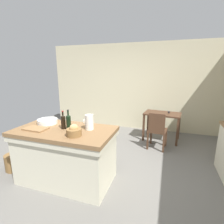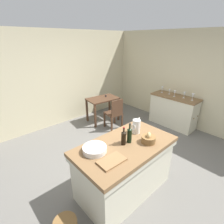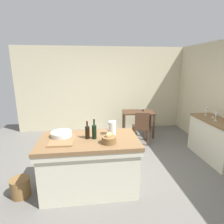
{
  "view_description": "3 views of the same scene",
  "coord_description": "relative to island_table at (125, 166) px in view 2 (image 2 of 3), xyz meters",
  "views": [
    {
      "loc": [
        1.05,
        -2.66,
        1.8
      ],
      "look_at": [
        -0.02,
        0.61,
        0.96
      ],
      "focal_mm": 27.4,
      "sensor_mm": 36.0,
      "label": 1
    },
    {
      "loc": [
        -2.07,
        -1.92,
        2.36
      ],
      "look_at": [
        0.07,
        0.43,
        0.98
      ],
      "focal_mm": 27.31,
      "sensor_mm": 36.0,
      "label": 2
    },
    {
      "loc": [
        -0.44,
        -3.18,
        2.02
      ],
      "look_at": [
        0.02,
        0.5,
        1.08
      ],
      "focal_mm": 29.08,
      "sensor_mm": 36.0,
      "label": 3
    }
  ],
  "objects": [
    {
      "name": "wine_glass_far_left",
      "position": [
        2.73,
        0.21,
        0.53
      ],
      "size": [
        0.07,
        0.07,
        0.18
      ],
      "color": "white",
      "rests_on": "side_cabinet"
    },
    {
      "name": "wall_back",
      "position": [
        0.47,
        3.06,
        0.82
      ],
      "size": [
        5.32,
        0.12,
        2.6
      ],
      "primitive_type": "cube",
      "color": "beige",
      "rests_on": "ground"
    },
    {
      "name": "wash_bowl",
      "position": [
        -0.45,
        0.17,
        0.45
      ],
      "size": [
        0.34,
        0.34,
        0.08
      ],
      "primitive_type": "cylinder",
      "color": "silver",
      "rests_on": "island_table"
    },
    {
      "name": "cutting_board",
      "position": [
        -0.42,
        -0.15,
        0.42
      ],
      "size": [
        0.37,
        0.23,
        0.02
      ],
      "primitive_type": "cube",
      "rotation": [
        0.0,
        0.0,
        -0.03
      ],
      "color": "olive",
      "rests_on": "island_table"
    },
    {
      "name": "wall_right",
      "position": [
        3.07,
        0.46,
        0.82
      ],
      "size": [
        0.12,
        5.2,
        2.6
      ],
      "primitive_type": "cube",
      "color": "beige",
      "rests_on": "ground"
    },
    {
      "name": "wine_glass_left",
      "position": [
        2.75,
        0.45,
        0.52
      ],
      "size": [
        0.07,
        0.07,
        0.16
      ],
      "color": "white",
      "rests_on": "side_cabinet"
    },
    {
      "name": "writing_desk",
      "position": [
        1.42,
        2.27,
        0.13
      ],
      "size": [
        0.96,
        0.66,
        0.78
      ],
      "color": "#472D1E",
      "rests_on": "ground"
    },
    {
      "name": "pitcher",
      "position": [
        0.38,
        0.12,
        0.53
      ],
      "size": [
        0.17,
        0.13,
        0.28
      ],
      "color": "silver",
      "rests_on": "island_table"
    },
    {
      "name": "ground_plane",
      "position": [
        0.47,
        0.46,
        -0.48
      ],
      "size": [
        6.76,
        6.76,
        0.0
      ],
      "primitive_type": "plane",
      "color": "#66635E"
    },
    {
      "name": "wine_glass_right",
      "position": [
        2.77,
        0.9,
        0.51
      ],
      "size": [
        0.07,
        0.07,
        0.15
      ],
      "color": "white",
      "rests_on": "side_cabinet"
    },
    {
      "name": "wine_bottle_dark",
      "position": [
        0.09,
        0.0,
        0.54
      ],
      "size": [
        0.07,
        0.07,
        0.32
      ],
      "color": "black",
      "rests_on": "island_table"
    },
    {
      "name": "bread_basket",
      "position": [
        0.3,
        -0.2,
        0.47
      ],
      "size": [
        0.21,
        0.21,
        0.17
      ],
      "color": "brown",
      "rests_on": "island_table"
    },
    {
      "name": "wine_glass_far_right",
      "position": [
        2.75,
        1.12,
        0.54
      ],
      "size": [
        0.07,
        0.07,
        0.19
      ],
      "color": "white",
      "rests_on": "side_cabinet"
    },
    {
      "name": "side_cabinet",
      "position": [
        2.73,
        0.68,
        -0.04
      ],
      "size": [
        0.52,
        1.3,
        0.89
      ],
      "color": "brown",
      "rests_on": "ground"
    },
    {
      "name": "island_table",
      "position": [
        0.0,
        0.0,
        0.0
      ],
      "size": [
        1.57,
        0.88,
        0.9
      ],
      "color": "brown",
      "rests_on": "ground"
    },
    {
      "name": "wine_glass_middle",
      "position": [
        2.68,
        0.69,
        0.52
      ],
      "size": [
        0.07,
        0.07,
        0.17
      ],
      "color": "white",
      "rests_on": "side_cabinet"
    },
    {
      "name": "wine_bottle_amber",
      "position": [
        -0.02,
        0.02,
        0.53
      ],
      "size": [
        0.07,
        0.07,
        0.29
      ],
      "color": "black",
      "rests_on": "island_table"
    },
    {
      "name": "wooden_chair",
      "position": [
        1.35,
        1.67,
        -0.01
      ],
      "size": [
        0.45,
        0.45,
        0.88
      ],
      "color": "#472D1E",
      "rests_on": "ground"
    }
  ]
}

